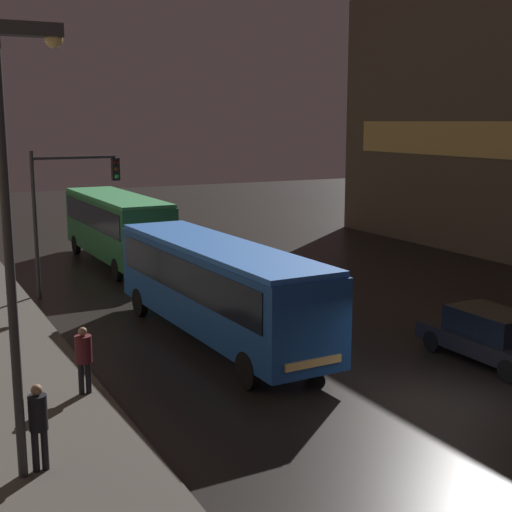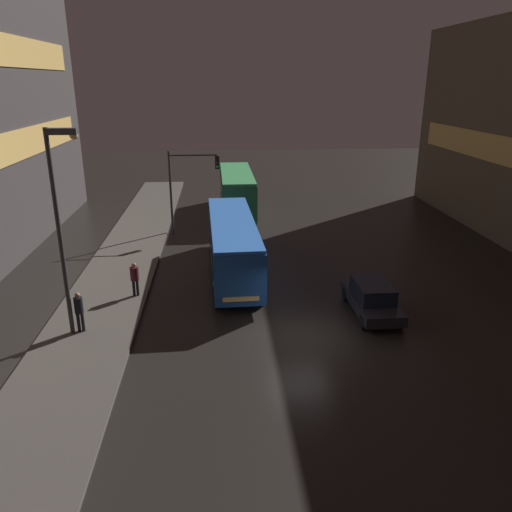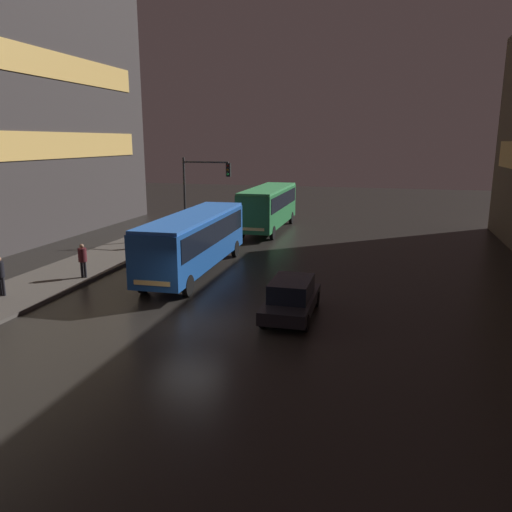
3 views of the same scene
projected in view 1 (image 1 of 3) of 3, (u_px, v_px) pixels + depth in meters
ground_plane at (438, 408)px, 17.37m from camera, size 120.00×120.00×0.00m
bus_near at (216, 281)px, 22.29m from camera, size 2.77×11.07×3.15m
bus_far at (117, 222)px, 34.48m from camera, size 2.61×10.21×3.36m
car_taxi at (490, 336)px, 20.59m from camera, size 1.88×4.40×1.53m
pedestrian_near at (38, 420)px, 13.77m from camera, size 0.42×0.42×1.77m
pedestrian_mid at (84, 354)px, 17.71m from camera, size 0.51×0.51×1.73m
traffic_light_main at (66, 197)px, 27.83m from camera, size 3.47×0.35×5.79m
street_lamp_sidewalk at (18, 190)px, 12.81m from camera, size 1.25×0.36×8.47m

